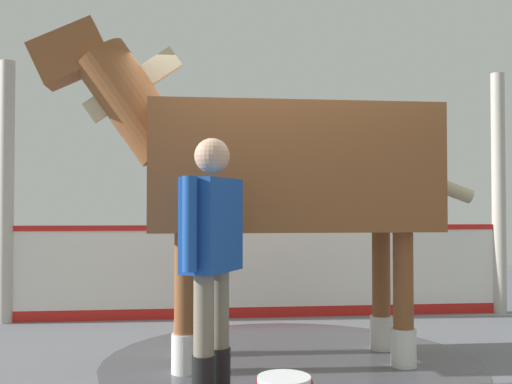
# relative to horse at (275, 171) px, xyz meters

# --- Properties ---
(ground_plane) EXTENTS (16.00, 16.00, 0.02)m
(ground_plane) POSITION_rel_horse_xyz_m (0.09, -0.10, -1.57)
(ground_plane) COLOR slate
(wet_patch) EXTENTS (3.09, 3.09, 0.00)m
(wet_patch) POSITION_rel_horse_xyz_m (-0.04, -0.12, -1.56)
(wet_patch) COLOR #4C4C54
(wet_patch) RESTS_ON ground
(barrier_wall) EXTENTS (1.78, 5.54, 1.06)m
(barrier_wall) POSITION_rel_horse_xyz_m (1.79, -0.68, -1.07)
(barrier_wall) COLOR white
(barrier_wall) RESTS_ON ground
(roof_post_near) EXTENTS (0.16, 0.16, 2.88)m
(roof_post_near) POSITION_rel_horse_xyz_m (2.60, 2.05, -0.12)
(roof_post_near) COLOR #B7B2A8
(roof_post_near) RESTS_ON ground
(roof_post_far) EXTENTS (0.16, 0.16, 2.88)m
(roof_post_far) POSITION_rel_horse_xyz_m (0.93, -3.40, -0.12)
(roof_post_far) COLOR #B7B2A8
(roof_post_far) RESTS_ON ground
(horse) EXTENTS (1.62, 3.58, 2.77)m
(horse) POSITION_rel_horse_xyz_m (0.00, 0.00, 0.00)
(horse) COLOR brown
(horse) RESTS_ON ground
(handler) EXTENTS (0.51, 0.51, 1.71)m
(handler) POSITION_rel_horse_xyz_m (-0.80, 0.82, -0.57)
(handler) COLOR black
(handler) RESTS_ON ground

